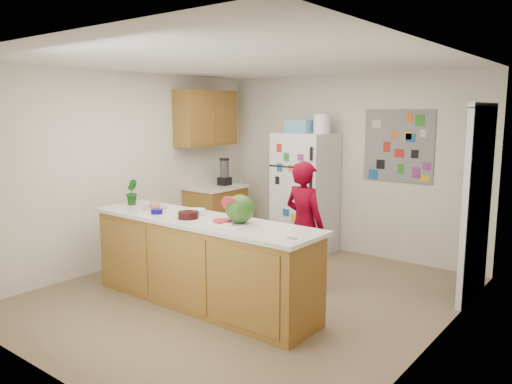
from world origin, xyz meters
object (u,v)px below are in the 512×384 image
Objects in this scene: refrigerator at (305,193)px; person at (304,225)px; cherry_bowl at (188,215)px; watermelon at (240,209)px.

refrigerator is 1.50m from person.
refrigerator is 2.47m from cherry_bowl.
person reaches higher than watermelon.
refrigerator reaches higher than watermelon.
person reaches higher than cherry_bowl.
watermelon is at bearing 11.25° from cherry_bowl.
person is 1.12m from watermelon.
person is 5.23× the size of watermelon.
watermelon is 0.61m from cherry_bowl.
person is (0.79, -1.27, -0.12)m from refrigerator.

